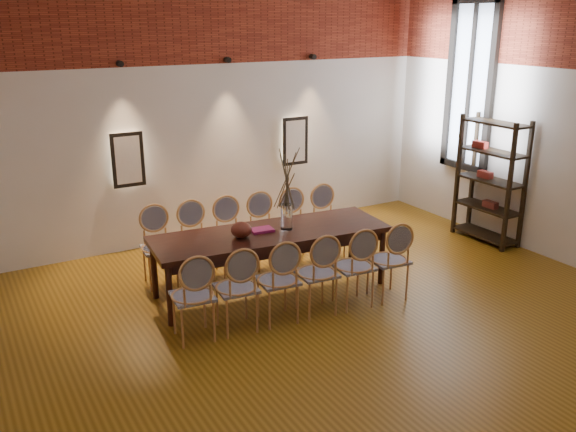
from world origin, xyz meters
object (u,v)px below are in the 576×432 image
dining_table (271,261)px  book (262,230)px  chair_far_a (159,248)px  chair_far_d (266,232)px  chair_far_e (298,227)px  chair_far_b (196,243)px  chair_far_f (329,223)px  shelving_rack (490,180)px  vase (287,217)px  chair_near_f (388,260)px  chair_near_e (353,266)px  chair_far_c (232,237)px  chair_near_b (236,288)px  chair_near_d (316,273)px  bowl (241,230)px  chair_near_c (277,280)px  chair_near_a (193,296)px

dining_table → book: book is taller
dining_table → chair_far_a: (-1.08, 0.83, 0.09)m
chair_far_d → chair_far_e: bearing=-180.0°
chair_far_b → chair_far_f: size_ratio=1.00×
shelving_rack → chair_far_d: bearing=166.8°
chair_far_d → vase: bearing=87.8°
chair_near_f → book: 1.50m
dining_table → chair_far_d: 0.77m
chair_near_e → chair_far_c: (-0.77, 1.53, 0.00)m
chair_near_b → chair_far_d: same height
chair_near_e → chair_far_f: bearing=72.3°
chair_near_f → chair_far_d: 1.72m
vase → chair_near_e: bearing=-61.7°
chair_near_f → chair_far_c: bearing=133.7°
dining_table → chair_near_f: size_ratio=2.94×
chair_far_d → shelving_rack: 3.36m
chair_far_d → vase: (-0.10, -0.72, 0.43)m
chair_near_d → shelving_rack: size_ratio=0.52×
chair_far_b → chair_far_c: 0.46m
chair_far_b → bowl: size_ratio=3.92×
chair_far_b → chair_far_e: (1.38, -0.14, 0.00)m
chair_near_c → chair_near_f: (1.38, -0.14, 0.00)m
chair_far_e → bowl: (-1.14, -0.67, 0.37)m
chair_near_f → bowl: 1.72m
chair_far_f → dining_table: bearing=32.2°
dining_table → chair_near_f: bearing=-32.2°
chair_near_e → vase: size_ratio=3.13×
dining_table → chair_far_c: size_ratio=2.94×
chair_near_e → shelving_rack: 3.06m
chair_far_c → bowl: (-0.23, -0.76, 0.37)m
chair_far_f → shelving_rack: (2.33, -0.63, 0.43)m
chair_near_b → chair_near_f: bearing=0.0°
chair_far_a → chair_far_b: (0.46, -0.05, 0.00)m
chair_far_a → book: 1.29m
dining_table → vase: vase is taller
chair_far_b → book: (0.53, -0.73, 0.30)m
book → shelving_rack: shelving_rack is taller
chair_far_f → chair_near_c: bearing=46.3°
chair_near_d → chair_far_e: size_ratio=1.00×
chair_near_b → book: chair_near_b is taller
chair_near_f → shelving_rack: 2.64m
chair_near_d → chair_near_b: bearing=-180.0°
chair_near_c → chair_far_a: bearing=122.5°
chair_near_a → chair_near_c: size_ratio=1.00×
chair_far_c → chair_far_d: bearing=180.0°
chair_near_c → chair_far_f: 2.00m
chair_near_f → chair_far_f: size_ratio=1.00×
chair_near_c → bowl: size_ratio=3.92×
chair_near_e → shelving_rack: shelving_rack is taller
book → chair_near_c: bearing=-105.7°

